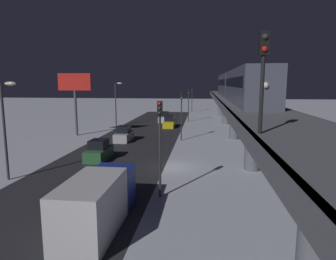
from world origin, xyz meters
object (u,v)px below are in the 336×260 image
subway_train (237,85)px  traffic_light_far (189,100)px  box_truck (98,201)px  commercial_billboard (75,88)px  sedan_yellow (169,122)px  traffic_light_near (160,135)px  rail_signal (263,65)px  sedan_silver (124,135)px  traffic_light_distant (192,96)px  sedan_white (164,118)px  sedan_green (99,151)px  traffic_light_mid (181,109)px

subway_train → traffic_light_far: size_ratio=5.76×
box_truck → commercial_billboard: size_ratio=0.83×
sedan_yellow → traffic_light_near: (-2.90, 32.09, 3.40)m
rail_signal → traffic_light_near: rail_signal is taller
sedan_silver → traffic_light_distant: (-7.50, -41.11, 3.40)m
box_truck → traffic_light_far: bearing=-93.5°
subway_train → sedan_yellow: bearing=-46.5°
traffic_light_near → traffic_light_far: size_ratio=1.00×
subway_train → sedan_silver: size_ratio=8.91×
sedan_silver → box_truck: bearing=101.6°
sedan_white → rail_signal: bearing=-78.0°
sedan_yellow → traffic_light_distant: bearing=84.1°
sedan_green → sedan_silver: bearing=-90.0°
sedan_yellow → traffic_light_near: 32.40m
sedan_white → traffic_light_near: traffic_light_near is taller
traffic_light_far → box_truck: bearing=86.5°
rail_signal → box_truck: rail_signal is taller
sedan_silver → box_truck: box_truck is taller
commercial_billboard → sedan_silver: bearing=157.4°
sedan_yellow → box_truck: 36.42m
sedan_silver → sedan_green: bearing=90.0°
box_truck → commercial_billboard: 30.01m
sedan_green → traffic_light_near: traffic_light_near is taller
subway_train → box_truck: 28.28m
rail_signal → subway_train: bearing=-94.3°
sedan_white → sedan_green: (2.80, 29.83, 0.01)m
rail_signal → box_truck: 10.60m
sedan_silver → traffic_light_far: bearing=-109.6°
sedan_yellow → sedan_silver: bearing=-109.4°
subway_train → rail_signal: size_ratio=9.22×
sedan_yellow → traffic_light_near: size_ratio=0.71×
traffic_light_mid → traffic_light_distant: bearing=-90.0°
subway_train → sedan_green: subway_train is taller
sedan_green → traffic_light_mid: size_ratio=0.65×
sedan_yellow → traffic_light_near: bearing=-84.8°
subway_train → commercial_billboard: 22.54m
traffic_light_mid → traffic_light_distant: same height
sedan_white → traffic_light_distant: traffic_light_distant is taller
sedan_green → traffic_light_distant: bearing=-98.4°
sedan_white → traffic_light_mid: traffic_light_mid is taller
subway_train → sedan_yellow: (10.03, -10.57, -6.49)m
subway_train → commercial_billboard: bearing=-2.0°
sedan_silver → traffic_light_distant: size_ratio=0.65×
sedan_yellow → sedan_silver: (4.60, 13.08, -0.00)m
subway_train → commercial_billboard: subway_train is taller
subway_train → traffic_light_mid: bearing=11.7°
sedan_silver → traffic_light_near: (-7.50, 19.02, 3.40)m
sedan_green → traffic_light_mid: bearing=-125.0°
sedan_white → traffic_light_near: bearing=-83.2°
sedan_white → box_truck: bearing=-87.4°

